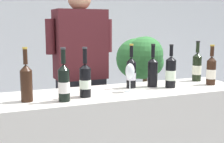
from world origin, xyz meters
name	(u,v)px	position (x,y,z in m)	size (l,w,h in m)	color
wall_back	(52,25)	(0.00, 2.60, 1.40)	(8.00, 0.10, 2.80)	silver
wine_bottle_0	(211,70)	(0.79, -0.04, 1.04)	(0.08, 0.08, 0.32)	black
wine_bottle_1	(153,71)	(0.31, 0.06, 1.05)	(0.08, 0.08, 0.34)	black
wine_bottle_2	(85,80)	(-0.28, -0.07, 1.04)	(0.08, 0.08, 0.34)	black
wine_bottle_3	(171,72)	(0.42, -0.02, 1.04)	(0.08, 0.08, 0.33)	black
wine_bottle_4	(197,67)	(0.79, 0.14, 1.05)	(0.08, 0.08, 0.34)	black
wine_bottle_5	(26,81)	(-0.66, -0.05, 1.05)	(0.08, 0.08, 0.35)	black
wine_bottle_6	(64,82)	(-0.44, -0.13, 1.04)	(0.07, 0.07, 0.34)	black
wine_bottle_7	(131,72)	(0.13, 0.08, 1.04)	(0.07, 0.07, 0.34)	black
wine_glass	(130,73)	(0.07, -0.04, 1.06)	(0.08, 0.08, 0.21)	silver
person_server	(81,89)	(-0.14, 0.54, 0.84)	(0.59, 0.26, 1.72)	black
potted_shrub	(143,68)	(0.70, 0.98, 0.92)	(0.54, 0.57, 1.28)	brown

